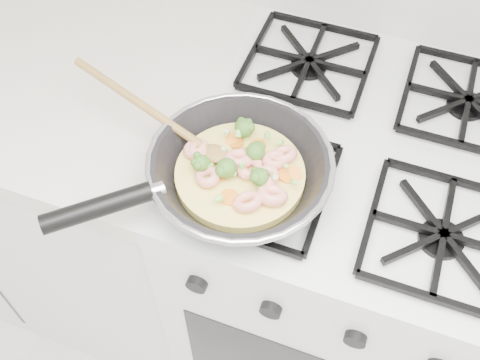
% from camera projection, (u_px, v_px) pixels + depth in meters
% --- Properties ---
extents(stove, '(0.60, 0.60, 0.92)m').
position_uv_depth(stove, '(333.00, 263.00, 1.36)').
color(stove, white).
rests_on(stove, ground).
extents(counter_left, '(1.00, 0.60, 0.90)m').
position_uv_depth(counter_left, '(42.00, 172.00, 1.53)').
color(counter_left, white).
rests_on(counter_left, ground).
extents(skillet, '(0.47, 0.36, 0.09)m').
position_uv_depth(skillet, '(237.00, 170.00, 0.90)').
color(skillet, black).
rests_on(skillet, stove).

